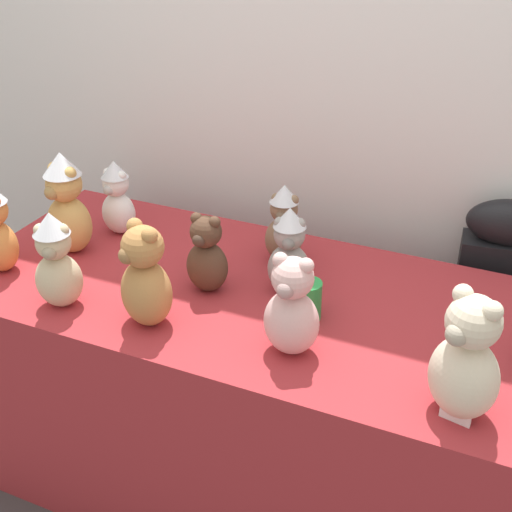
% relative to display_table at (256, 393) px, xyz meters
% --- Properties ---
extents(wall_back, '(7.00, 0.08, 2.60)m').
position_rel_display_table_xyz_m(wall_back, '(0.00, 0.65, 0.93)').
color(wall_back, white).
rests_on(wall_back, ground_plane).
extents(display_table, '(1.77, 0.79, 0.75)m').
position_rel_display_table_xyz_m(display_table, '(0.00, 0.00, 0.00)').
color(display_table, maroon).
rests_on(display_table, ground_plane).
extents(instrument_case, '(0.29, 0.16, 0.93)m').
position_rel_display_table_xyz_m(instrument_case, '(0.63, 0.53, 0.10)').
color(instrument_case, black).
rests_on(instrument_case, ground_plane).
extents(teddy_bear_cream, '(0.21, 0.20, 0.31)m').
position_rel_display_table_xyz_m(teddy_bear_cream, '(0.61, -0.27, 0.52)').
color(teddy_bear_cream, beige).
rests_on(teddy_bear_cream, display_table).
extents(teddy_bear_blush, '(0.14, 0.13, 0.28)m').
position_rel_display_table_xyz_m(teddy_bear_blush, '(0.19, -0.21, 0.50)').
color(teddy_bear_blush, beige).
rests_on(teddy_bear_blush, display_table).
extents(teddy_bear_caramel, '(0.19, 0.18, 0.29)m').
position_rel_display_table_xyz_m(teddy_bear_caramel, '(-0.20, -0.25, 0.51)').
color(teddy_bear_caramel, '#B27A42').
rests_on(teddy_bear_caramel, display_table).
extents(teddy_bear_sand, '(0.16, 0.15, 0.28)m').
position_rel_display_table_xyz_m(teddy_bear_sand, '(-0.47, -0.27, 0.51)').
color(teddy_bear_sand, '#CCB78E').
rests_on(teddy_bear_sand, display_table).
extents(teddy_bear_snow, '(0.12, 0.11, 0.25)m').
position_rel_display_table_xyz_m(teddy_bear_snow, '(-0.56, 0.16, 0.50)').
color(teddy_bear_snow, white).
rests_on(teddy_bear_snow, display_table).
extents(teddy_bear_cocoa, '(0.13, 0.11, 0.24)m').
position_rel_display_table_xyz_m(teddy_bear_cocoa, '(-0.13, -0.04, 0.48)').
color(teddy_bear_cocoa, '#4C3323').
rests_on(teddy_bear_cocoa, display_table).
extents(teddy_bear_honey, '(0.17, 0.15, 0.33)m').
position_rel_display_table_xyz_m(teddy_bear_honey, '(-0.63, -0.01, 0.53)').
color(teddy_bear_honey, tan).
rests_on(teddy_bear_honey, display_table).
extents(teddy_bear_mocha, '(0.12, 0.11, 0.25)m').
position_rel_display_table_xyz_m(teddy_bear_mocha, '(0.00, 0.21, 0.50)').
color(teddy_bear_mocha, '#7F6047').
rests_on(teddy_bear_mocha, display_table).
extents(teddy_bear_ash, '(0.14, 0.13, 0.26)m').
position_rel_display_table_xyz_m(teddy_bear_ash, '(0.08, 0.05, 0.50)').
color(teddy_bear_ash, gray).
rests_on(teddy_bear_ash, display_table).
extents(party_cup_green, '(0.08, 0.08, 0.11)m').
position_rel_display_table_xyz_m(party_cup_green, '(0.17, -0.06, 0.43)').
color(party_cup_green, '#238C3D').
rests_on(party_cup_green, display_table).
extents(name_card_front_left, '(0.07, 0.02, 0.05)m').
position_rel_display_table_xyz_m(name_card_front_left, '(0.61, -0.31, 0.40)').
color(name_card_front_left, white).
rests_on(name_card_front_left, display_table).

